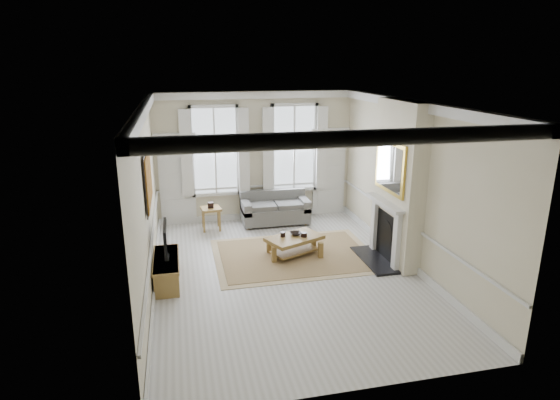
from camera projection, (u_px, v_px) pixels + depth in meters
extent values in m
plane|color=#B7B5AD|center=(286.00, 274.00, 9.45)|extent=(7.20, 7.20, 0.00)
plane|color=white|center=(287.00, 103.00, 8.48)|extent=(7.20, 7.20, 0.00)
plane|color=beige|center=(255.00, 157.00, 12.34)|extent=(5.20, 0.00, 5.20)
plane|color=beige|center=(146.00, 201.00, 8.42)|extent=(0.00, 7.20, 7.20)
plane|color=beige|center=(411.00, 185.00, 9.51)|extent=(0.00, 7.20, 7.20)
cube|color=silver|center=(177.00, 182.00, 12.03)|extent=(0.90, 0.08, 2.30)
cube|color=silver|center=(329.00, 174.00, 12.88)|extent=(0.90, 0.08, 2.30)
cube|color=#BA861F|center=(148.00, 178.00, 8.61)|extent=(0.05, 1.66, 1.06)
cube|color=beige|center=(398.00, 183.00, 9.66)|extent=(0.35, 1.70, 3.38)
cube|color=black|center=(374.00, 260.00, 10.05)|extent=(0.55, 1.50, 0.05)
cube|color=silver|center=(396.00, 245.00, 9.42)|extent=(0.10, 0.18, 1.15)
cube|color=silver|center=(374.00, 226.00, 10.45)|extent=(0.10, 0.18, 1.15)
cube|color=silver|center=(385.00, 203.00, 9.72)|extent=(0.20, 1.45, 0.06)
cube|color=black|center=(387.00, 236.00, 9.95)|extent=(0.02, 0.92, 1.00)
cube|color=gold|center=(390.00, 167.00, 9.52)|extent=(0.06, 1.26, 1.06)
cube|color=#5A5A58|center=(275.00, 214.00, 12.32)|extent=(1.75, 0.85, 0.40)
cube|color=#5A5A58|center=(272.00, 197.00, 12.52)|extent=(1.75, 0.20, 0.44)
cube|color=#5A5A58|center=(246.00, 207.00, 12.09)|extent=(0.20, 0.85, 0.30)
cube|color=#5A5A58|center=(304.00, 203.00, 12.41)|extent=(0.20, 0.85, 0.30)
cylinder|color=brown|center=(249.00, 228.00, 11.94)|extent=(0.06, 0.06, 0.08)
cylinder|color=brown|center=(300.00, 216.00, 12.83)|extent=(0.06, 0.06, 0.08)
cube|color=brown|center=(211.00, 209.00, 11.79)|extent=(0.53, 0.53, 0.06)
cube|color=brown|center=(204.00, 223.00, 11.66)|extent=(0.05, 0.05, 0.52)
cube|color=brown|center=(219.00, 221.00, 11.74)|extent=(0.05, 0.05, 0.52)
cube|color=brown|center=(203.00, 218.00, 12.01)|extent=(0.05, 0.05, 0.52)
cube|color=brown|center=(218.00, 217.00, 12.09)|extent=(0.05, 0.05, 0.52)
cube|color=#8E6B49|center=(294.00, 255.00, 10.33)|extent=(3.50, 2.60, 0.02)
cube|color=brown|center=(295.00, 238.00, 10.21)|extent=(1.37, 1.12, 0.08)
cube|color=brown|center=(275.00, 254.00, 9.94)|extent=(0.10, 0.10, 0.37)
cube|color=brown|center=(319.00, 250.00, 10.15)|extent=(0.10, 0.10, 0.37)
cube|color=brown|center=(270.00, 246.00, 10.41)|extent=(0.10, 0.10, 0.37)
cube|color=brown|center=(313.00, 242.00, 10.61)|extent=(0.10, 0.10, 0.37)
cylinder|color=black|center=(283.00, 234.00, 10.18)|extent=(0.11, 0.11, 0.11)
cylinder|color=black|center=(304.00, 235.00, 10.18)|extent=(0.14, 0.14, 0.10)
imported|color=black|center=(296.00, 234.00, 10.30)|extent=(0.26, 0.26, 0.06)
cube|color=brown|center=(167.00, 270.00, 9.03)|extent=(0.45, 1.40, 0.50)
cube|color=black|center=(167.00, 257.00, 8.96)|extent=(0.08, 0.30, 0.03)
cube|color=black|center=(166.00, 238.00, 8.85)|extent=(0.05, 0.90, 0.55)
cube|color=black|center=(167.00, 238.00, 8.85)|extent=(0.01, 0.83, 0.50)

